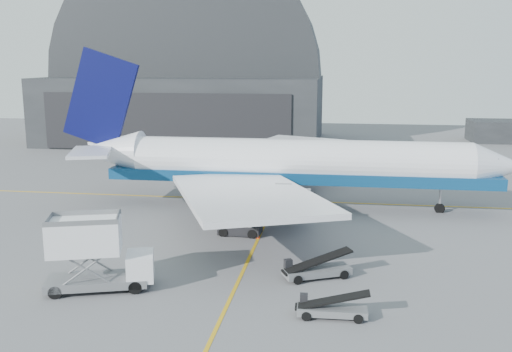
% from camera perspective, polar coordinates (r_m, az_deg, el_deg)
% --- Properties ---
extents(ground, '(200.00, 200.00, 0.00)m').
position_cam_1_polar(ground, '(43.20, -0.96, -8.78)').
color(ground, '#565659').
rests_on(ground, ground).
extents(taxi_lines, '(80.00, 42.12, 0.02)m').
position_cam_1_polar(taxi_lines, '(55.14, 1.17, -4.26)').
color(taxi_lines, gold).
rests_on(taxi_lines, ground).
extents(hangar, '(50.00, 28.30, 28.00)m').
position_cam_1_polar(hangar, '(108.91, -6.96, 8.52)').
color(hangar, black).
rests_on(hangar, ground).
extents(distant_bldg_a, '(14.00, 8.00, 4.00)m').
position_cam_1_polar(distant_bldg_a, '(117.27, 23.84, 3.15)').
color(distant_bldg_a, black).
rests_on(distant_bldg_a, ground).
extents(airliner, '(46.92, 45.50, 16.47)m').
position_cam_1_polar(airliner, '(58.57, 2.54, 1.28)').
color(airliner, white).
rests_on(airliner, ground).
extents(catering_truck, '(7.43, 4.53, 4.80)m').
position_cam_1_polar(catering_truck, '(39.28, -15.81, -7.57)').
color(catering_truck, slate).
rests_on(catering_truck, ground).
extents(pushback_tug, '(3.77, 2.34, 1.70)m').
position_cam_1_polar(pushback_tug, '(50.08, -1.46, -5.14)').
color(pushback_tug, black).
rests_on(pushback_tug, ground).
extents(belt_loader_a, '(5.01, 3.44, 1.92)m').
position_cam_1_polar(belt_loader_a, '(40.61, 6.03, -9.30)').
color(belt_loader_a, slate).
rests_on(belt_loader_a, ground).
extents(belt_loader_b, '(4.42, 1.66, 1.68)m').
position_cam_1_polar(belt_loader_b, '(34.95, 7.53, -13.02)').
color(belt_loader_b, slate).
rests_on(belt_loader_b, ground).
extents(traffic_cone, '(0.33, 0.33, 0.47)m').
position_cam_1_polar(traffic_cone, '(49.04, 0.21, -6.01)').
color(traffic_cone, red).
rests_on(traffic_cone, ground).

